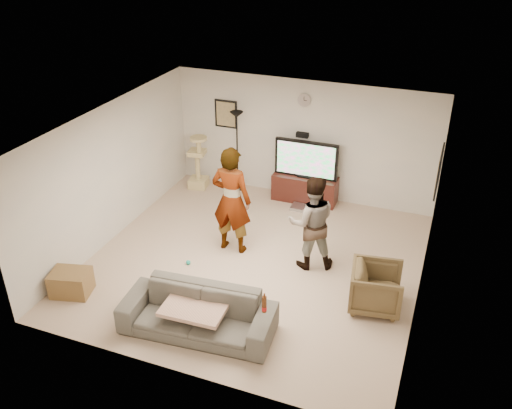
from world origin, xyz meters
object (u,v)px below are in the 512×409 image
(person_right, at_px, (312,223))
(floor_lamp, at_px, (237,151))
(cat_tree, at_px, (197,162))
(tv, at_px, (306,159))
(side_table, at_px, (71,283))
(tv_stand, at_px, (305,189))
(armchair, at_px, (376,288))
(beer_bottle, at_px, (264,304))
(person_left, at_px, (231,200))
(sofa, at_px, (198,313))

(person_right, bearing_deg, floor_lamp, -67.56)
(floor_lamp, distance_m, cat_tree, 0.91)
(tv, bearing_deg, floor_lamp, 178.32)
(side_table, bearing_deg, tv_stand, 59.61)
(tv, xyz_separation_m, armchair, (2.00, -2.97, -0.59))
(cat_tree, distance_m, side_table, 4.17)
(floor_lamp, distance_m, side_table, 4.57)
(tv, bearing_deg, beer_bottle, -80.64)
(person_right, bearing_deg, person_left, -22.50)
(tv_stand, distance_m, beer_bottle, 4.52)
(sofa, bearing_deg, beer_bottle, -4.92)
(person_left, bearing_deg, tv, -105.84)
(person_left, bearing_deg, person_right, -178.70)
(tv_stand, relative_size, beer_bottle, 5.36)
(floor_lamp, xyz_separation_m, side_table, (-1.02, -4.40, -0.67))
(tv_stand, height_order, person_left, person_left)
(tv, height_order, armchair, tv)
(sofa, relative_size, beer_bottle, 8.80)
(tv, distance_m, cat_tree, 2.40)
(person_right, bearing_deg, cat_tree, -55.67)
(beer_bottle, bearing_deg, person_left, 122.81)
(side_table, bearing_deg, cat_tree, 87.37)
(tv, bearing_deg, armchair, -56.03)
(person_left, distance_m, side_table, 2.93)
(cat_tree, relative_size, person_left, 0.61)
(armchair, bearing_deg, person_right, 51.11)
(tv_stand, relative_size, person_right, 0.80)
(floor_lamp, xyz_separation_m, person_right, (2.29, -2.28, -0.04))
(sofa, height_order, side_table, sofa)
(floor_lamp, bearing_deg, sofa, -74.36)
(tv, height_order, person_left, person_left)
(tv_stand, height_order, side_table, tv_stand)
(tv, distance_m, side_table, 5.11)
(tv_stand, xyz_separation_m, armchair, (2.00, -2.97, 0.07))
(armchair, height_order, side_table, armchair)
(cat_tree, height_order, person_right, person_right)
(person_right, bearing_deg, beer_bottle, 66.69)
(person_right, height_order, side_table, person_right)
(floor_lamp, relative_size, beer_bottle, 6.94)
(cat_tree, distance_m, sofa, 4.72)
(person_left, height_order, side_table, person_left)
(person_right, bearing_deg, tv_stand, -94.02)
(cat_tree, relative_size, person_right, 0.72)
(cat_tree, relative_size, side_table, 2.01)
(beer_bottle, relative_size, side_table, 0.42)
(person_right, distance_m, armchair, 1.53)
(floor_lamp, height_order, sofa, floor_lamp)
(beer_bottle, distance_m, armchair, 1.98)
(person_left, height_order, person_right, person_left)
(tv, relative_size, sofa, 0.59)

